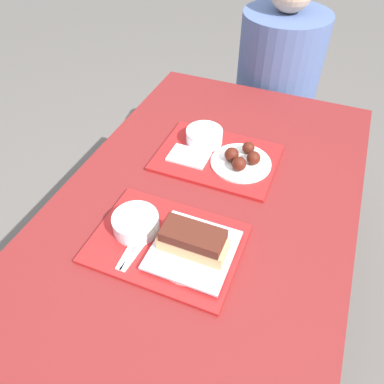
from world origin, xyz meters
name	(u,v)px	position (x,y,z in m)	size (l,w,h in m)	color
ground_plane	(199,325)	(0.00, 0.00, 0.00)	(12.00, 12.00, 0.00)	#605B56
picnic_table	(202,228)	(0.00, 0.00, 0.66)	(0.87, 1.47, 0.76)	maroon
picnic_bench_far	(265,131)	(0.00, 0.96, 0.40)	(0.83, 0.28, 0.48)	maroon
tray_near	(166,243)	(-0.04, -0.17, 0.77)	(0.39, 0.29, 0.01)	red
tray_far	(217,158)	(-0.03, 0.22, 0.77)	(0.39, 0.29, 0.01)	red
bowl_coleslaw_near	(136,222)	(-0.13, -0.16, 0.80)	(0.13, 0.13, 0.05)	silver
brisket_sandwich_plate	(193,245)	(0.04, -0.17, 0.80)	(0.21, 0.21, 0.09)	white
plastic_fork_near	(133,244)	(-0.12, -0.21, 0.77)	(0.03, 0.17, 0.00)	white
plastic_knife_near	(140,247)	(-0.09, -0.21, 0.77)	(0.03, 0.17, 0.00)	white
bowl_coleslaw_far	(204,135)	(-0.10, 0.28, 0.80)	(0.13, 0.13, 0.05)	silver
wings_plate_far	(242,159)	(0.05, 0.22, 0.79)	(0.20, 0.20, 0.05)	white
napkin_far	(189,156)	(-0.12, 0.18, 0.78)	(0.13, 0.09, 0.01)	white
person_seated_across	(279,67)	(0.01, 0.96, 0.76)	(0.38, 0.38, 0.70)	#4C6093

